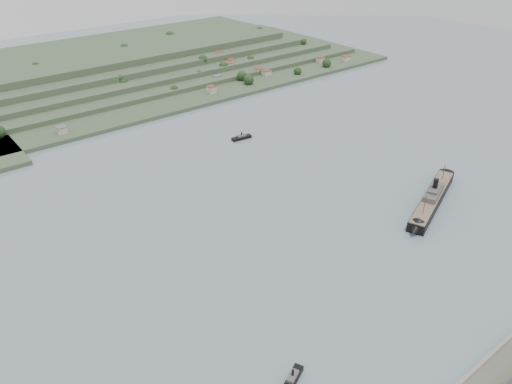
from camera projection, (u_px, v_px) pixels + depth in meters
ground at (305, 217)px, 354.46m from camera, size 1400.00×1400.00×0.00m
far_peninsula at (107, 70)px, 629.71m from camera, size 760.00×309.00×30.00m
steamship at (431, 201)px, 365.47m from camera, size 97.65×45.35×24.43m
tugboat at (292, 379)px, 231.54m from camera, size 17.27×11.19×7.62m
ferry_east at (242, 137)px, 471.57m from camera, size 20.06×7.45×7.35m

